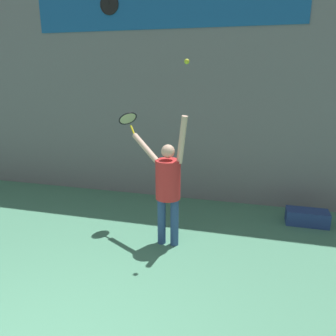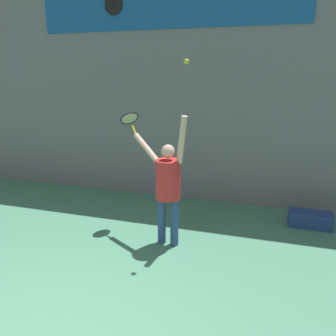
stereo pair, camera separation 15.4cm
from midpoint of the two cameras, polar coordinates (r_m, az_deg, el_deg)
back_wall at (r=6.99m, az=0.36°, el=14.83°), size 18.00×0.10×5.00m
sponsor_banner at (r=7.06m, az=0.23°, el=26.98°), size 5.41×0.02×0.98m
scoreboard_clock at (r=7.42m, az=-8.83°, el=26.27°), size 0.40×0.04×0.40m
tennis_player at (r=5.04m, az=0.80°, el=-2.66°), size 1.05×0.65×2.09m
tennis_racket at (r=5.64m, az=-5.88°, el=8.45°), size 0.40×0.41×0.38m
tennis_ball at (r=4.61m, az=4.24°, el=18.02°), size 0.07×0.07×0.07m
equipment_bag at (r=6.51m, az=24.13°, el=-8.14°), size 0.73×0.35×0.27m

